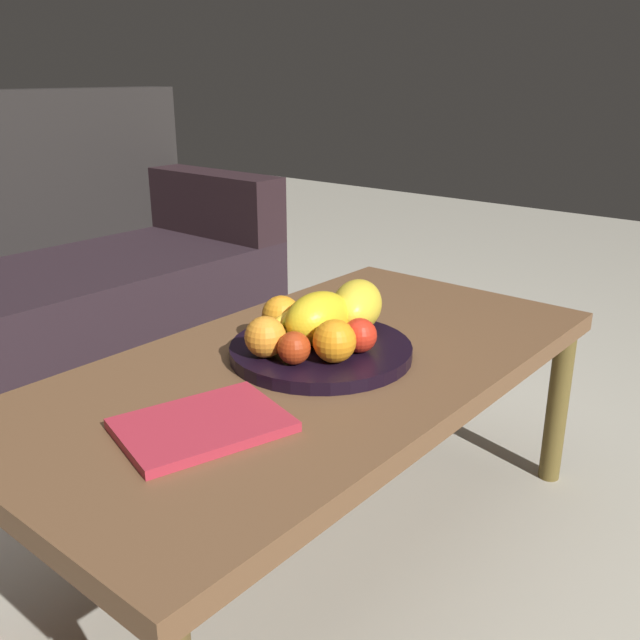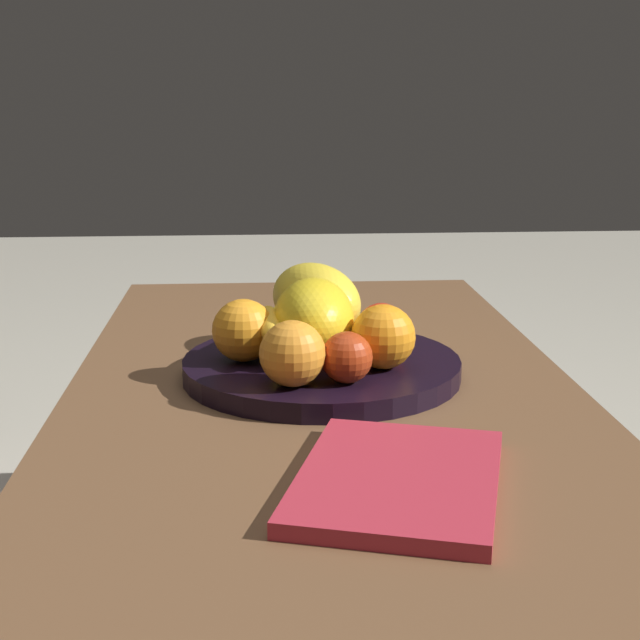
# 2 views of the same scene
# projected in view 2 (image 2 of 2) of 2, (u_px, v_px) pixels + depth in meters

# --- Properties ---
(coffee_table) EXTENTS (1.24, 0.63, 0.43)m
(coffee_table) POSITION_uv_depth(u_px,v_px,m) (323.00, 415.00, 1.17)
(coffee_table) COLOR brown
(coffee_table) RESTS_ON ground_plane
(fruit_bowl) EXTENTS (0.35, 0.35, 0.03)m
(fruit_bowl) POSITION_uv_depth(u_px,v_px,m) (320.00, 367.00, 1.17)
(fruit_bowl) COLOR black
(fruit_bowl) RESTS_ON coffee_table
(melon_large_front) EXTENTS (0.15, 0.10, 0.10)m
(melon_large_front) POSITION_uv_depth(u_px,v_px,m) (314.00, 319.00, 1.16)
(melon_large_front) COLOR yellow
(melon_large_front) RESTS_ON fruit_bowl
(melon_smaller_beside) EXTENTS (0.20, 0.17, 0.10)m
(melon_smaller_beside) POSITION_uv_depth(u_px,v_px,m) (317.00, 300.00, 1.27)
(melon_smaller_beside) COLOR yellow
(melon_smaller_beside) RESTS_ON fruit_bowl
(orange_front) EXTENTS (0.08, 0.08, 0.08)m
(orange_front) POSITION_uv_depth(u_px,v_px,m) (383.00, 337.00, 1.12)
(orange_front) COLOR orange
(orange_front) RESTS_ON fruit_bowl
(orange_left) EXTENTS (0.08, 0.08, 0.08)m
(orange_left) POSITION_uv_depth(u_px,v_px,m) (243.00, 330.00, 1.15)
(orange_left) COLOR orange
(orange_left) RESTS_ON fruit_bowl
(orange_right) EXTENTS (0.08, 0.08, 0.08)m
(orange_right) POSITION_uv_depth(u_px,v_px,m) (292.00, 354.00, 1.05)
(orange_right) COLOR orange
(orange_right) RESTS_ON fruit_bowl
(apple_front) EXTENTS (0.07, 0.07, 0.07)m
(apple_front) POSITION_uv_depth(u_px,v_px,m) (381.00, 328.00, 1.19)
(apple_front) COLOR red
(apple_front) RESTS_ON fruit_bowl
(apple_left) EXTENTS (0.06, 0.06, 0.06)m
(apple_left) POSITION_uv_depth(u_px,v_px,m) (347.00, 357.00, 1.07)
(apple_left) COLOR #AC3413
(apple_left) RESTS_ON fruit_bowl
(banana_bunch) EXTENTS (0.18, 0.15, 0.06)m
(banana_bunch) POSITION_uv_depth(u_px,v_px,m) (282.00, 336.00, 1.17)
(banana_bunch) COLOR gold
(banana_bunch) RESTS_ON fruit_bowl
(magazine) EXTENTS (0.29, 0.24, 0.02)m
(magazine) POSITION_uv_depth(u_px,v_px,m) (398.00, 480.00, 0.85)
(magazine) COLOR #B42A3B
(magazine) RESTS_ON coffee_table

